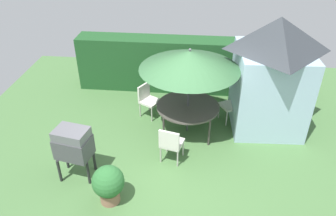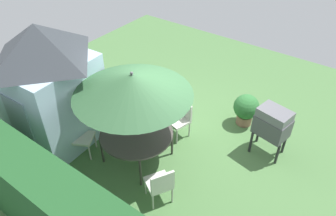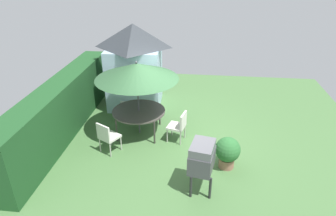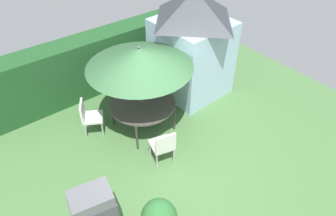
{
  "view_description": "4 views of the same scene",
  "coord_description": "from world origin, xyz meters",
  "px_view_note": "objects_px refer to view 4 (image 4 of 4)",
  "views": [
    {
      "loc": [
        0.44,
        -5.72,
        5.08
      ],
      "look_at": [
        -0.23,
        0.9,
        0.87
      ],
      "focal_mm": 35.61,
      "sensor_mm": 36.0,
      "label": 1
    },
    {
      "loc": [
        -3.29,
        4.94,
        5.3
      ],
      "look_at": [
        0.03,
        0.4,
        0.97
      ],
      "focal_mm": 34.23,
      "sensor_mm": 36.0,
      "label": 2
    },
    {
      "loc": [
        -7.37,
        -0.48,
        4.73
      ],
      "look_at": [
        -0.23,
        0.34,
        1.11
      ],
      "focal_mm": 31.75,
      "sensor_mm": 36.0,
      "label": 3
    },
    {
      "loc": [
        -2.83,
        -3.65,
        5.3
      ],
      "look_at": [
        0.36,
        0.44,
        1.06
      ],
      "focal_mm": 33.21,
      "sensor_mm": 36.0,
      "label": 4
    }
  ],
  "objects_px": {
    "garden_shed": "(192,43)",
    "patio_table": "(142,105)",
    "chair_far_side": "(89,115)",
    "bbq_grill": "(93,207)",
    "chair_toward_hedge": "(163,145)",
    "chair_near_shed": "(165,82)",
    "patio_umbrella": "(139,58)"
  },
  "relations": [
    {
      "from": "garden_shed",
      "to": "patio_table",
      "type": "height_order",
      "value": "garden_shed"
    },
    {
      "from": "garden_shed",
      "to": "chair_far_side",
      "type": "relative_size",
      "value": 3.19
    },
    {
      "from": "bbq_grill",
      "to": "chair_toward_hedge",
      "type": "distance_m",
      "value": 2.07
    },
    {
      "from": "patio_table",
      "to": "chair_toward_hedge",
      "type": "distance_m",
      "value": 1.27
    },
    {
      "from": "patio_table",
      "to": "chair_near_shed",
      "type": "xyz_separation_m",
      "value": [
        1.16,
        0.63,
        -0.18
      ]
    },
    {
      "from": "garden_shed",
      "to": "patio_umbrella",
      "type": "distance_m",
      "value": 2.11
    },
    {
      "from": "chair_toward_hedge",
      "to": "patio_table",
      "type": "bearing_deg",
      "value": 75.78
    },
    {
      "from": "patio_umbrella",
      "to": "chair_near_shed",
      "type": "bearing_deg",
      "value": 28.55
    },
    {
      "from": "patio_umbrella",
      "to": "chair_far_side",
      "type": "distance_m",
      "value": 1.93
    },
    {
      "from": "garden_shed",
      "to": "chair_far_side",
      "type": "bearing_deg",
      "value": 177.92
    },
    {
      "from": "bbq_grill",
      "to": "chair_near_shed",
      "type": "relative_size",
      "value": 1.33
    },
    {
      "from": "garden_shed",
      "to": "bbq_grill",
      "type": "distance_m",
      "value": 4.9
    },
    {
      "from": "patio_table",
      "to": "patio_umbrella",
      "type": "height_order",
      "value": "patio_umbrella"
    },
    {
      "from": "patio_table",
      "to": "bbq_grill",
      "type": "bearing_deg",
      "value": -140.17
    },
    {
      "from": "chair_near_shed",
      "to": "chair_far_side",
      "type": "xyz_separation_m",
      "value": [
        -2.27,
        0.0,
        0.0
      ]
    },
    {
      "from": "patio_table",
      "to": "chair_far_side",
      "type": "distance_m",
      "value": 1.29
    },
    {
      "from": "bbq_grill",
      "to": "chair_far_side",
      "type": "xyz_separation_m",
      "value": [
        1.14,
        2.51,
        -0.33
      ]
    },
    {
      "from": "chair_near_shed",
      "to": "chair_far_side",
      "type": "relative_size",
      "value": 1.0
    },
    {
      "from": "garden_shed",
      "to": "chair_toward_hedge",
      "type": "bearing_deg",
      "value": -142.77
    },
    {
      "from": "garden_shed",
      "to": "patio_umbrella",
      "type": "xyz_separation_m",
      "value": [
        -1.98,
        -0.52,
        0.51
      ]
    },
    {
      "from": "bbq_grill",
      "to": "chair_far_side",
      "type": "relative_size",
      "value": 1.33
    },
    {
      "from": "chair_far_side",
      "to": "bbq_grill",
      "type": "bearing_deg",
      "value": -114.38
    },
    {
      "from": "patio_umbrella",
      "to": "bbq_grill",
      "type": "distance_m",
      "value": 3.13
    },
    {
      "from": "bbq_grill",
      "to": "chair_near_shed",
      "type": "xyz_separation_m",
      "value": [
        3.41,
        2.51,
        -0.33
      ]
    },
    {
      "from": "patio_table",
      "to": "bbq_grill",
      "type": "height_order",
      "value": "bbq_grill"
    },
    {
      "from": "garden_shed",
      "to": "chair_near_shed",
      "type": "height_order",
      "value": "garden_shed"
    },
    {
      "from": "bbq_grill",
      "to": "patio_umbrella",
      "type": "bearing_deg",
      "value": 39.83
    },
    {
      "from": "garden_shed",
      "to": "bbq_grill",
      "type": "height_order",
      "value": "garden_shed"
    },
    {
      "from": "patio_umbrella",
      "to": "chair_toward_hedge",
      "type": "relative_size",
      "value": 2.61
    },
    {
      "from": "patio_umbrella",
      "to": "chair_near_shed",
      "type": "height_order",
      "value": "patio_umbrella"
    },
    {
      "from": "chair_near_shed",
      "to": "patio_table",
      "type": "bearing_deg",
      "value": -151.45
    },
    {
      "from": "chair_near_shed",
      "to": "chair_toward_hedge",
      "type": "distance_m",
      "value": 2.37
    }
  ]
}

